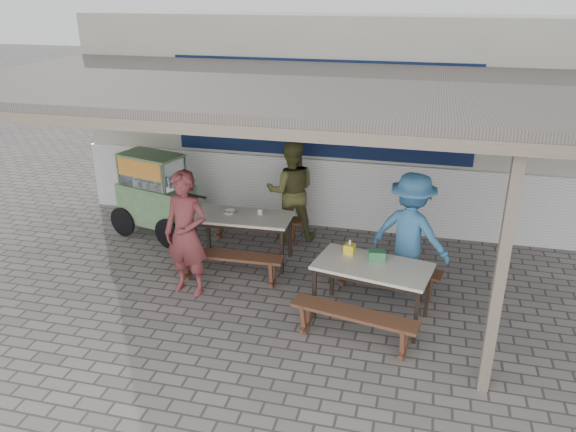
# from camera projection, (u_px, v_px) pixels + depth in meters

# --- Properties ---
(ground) EXTENTS (60.00, 60.00, 0.00)m
(ground) POSITION_uv_depth(u_px,v_px,m) (287.00, 314.00, 7.26)
(ground) COLOR slate
(ground) RESTS_ON ground
(back_wall) EXTENTS (9.00, 1.28, 3.50)m
(back_wall) POSITION_uv_depth(u_px,v_px,m) (337.00, 122.00, 9.81)
(back_wall) COLOR beige
(back_wall) RESTS_ON ground
(warung_roof) EXTENTS (9.00, 4.21, 2.81)m
(warung_roof) POSITION_uv_depth(u_px,v_px,m) (306.00, 90.00, 7.02)
(warung_roof) COLOR #5F5751
(warung_roof) RESTS_ON ground
(table_left) EXTENTS (1.47, 0.74, 0.75)m
(table_left) POSITION_uv_depth(u_px,v_px,m) (243.00, 220.00, 8.40)
(table_left) COLOR silver
(table_left) RESTS_ON ground
(bench_left_street) EXTENTS (1.56, 0.34, 0.45)m
(bench_left_street) POSITION_uv_depth(u_px,v_px,m) (229.00, 261.00, 7.89)
(bench_left_street) COLOR brown
(bench_left_street) RESTS_ON ground
(bench_left_wall) EXTENTS (1.56, 0.34, 0.45)m
(bench_left_wall) POSITION_uv_depth(u_px,v_px,m) (255.00, 223.00, 9.17)
(bench_left_wall) COLOR brown
(bench_left_wall) RESTS_ON ground
(table_right) EXTENTS (1.52, 1.00, 0.75)m
(table_right) POSITION_uv_depth(u_px,v_px,m) (372.00, 270.00, 6.93)
(table_right) COLOR silver
(table_right) RESTS_ON ground
(bench_right_street) EXTENTS (1.53, 0.56, 0.45)m
(bench_right_street) POSITION_uv_depth(u_px,v_px,m) (354.00, 320.00, 6.50)
(bench_right_street) COLOR brown
(bench_right_street) RESTS_ON ground
(bench_right_wall) EXTENTS (1.53, 0.56, 0.45)m
(bench_right_wall) POSITION_uv_depth(u_px,v_px,m) (386.00, 271.00, 7.61)
(bench_right_wall) COLOR brown
(bench_right_wall) RESTS_ON ground
(vendor_cart) EXTENTS (1.82, 1.02, 1.41)m
(vendor_cart) POSITION_uv_depth(u_px,v_px,m) (155.00, 192.00, 9.28)
(vendor_cart) COLOR #72A46D
(vendor_cart) RESTS_ON ground
(patron_street_side) EXTENTS (0.69, 0.51, 1.74)m
(patron_street_side) POSITION_uv_depth(u_px,v_px,m) (186.00, 234.00, 7.47)
(patron_street_side) COLOR brown
(patron_street_side) RESTS_ON ground
(patron_wall_side) EXTENTS (0.95, 0.83, 1.68)m
(patron_wall_side) POSITION_uv_depth(u_px,v_px,m) (291.00, 191.00, 9.12)
(patron_wall_side) COLOR brown
(patron_wall_side) RESTS_ON ground
(patron_right_table) EXTENTS (1.25, 0.99, 1.69)m
(patron_right_table) POSITION_uv_depth(u_px,v_px,m) (411.00, 234.00, 7.53)
(patron_right_table) COLOR teal
(patron_right_table) RESTS_ON ground
(tissue_box) EXTENTS (0.15, 0.15, 0.13)m
(tissue_box) POSITION_uv_depth(u_px,v_px,m) (350.00, 249.00, 7.17)
(tissue_box) COLOR yellow
(tissue_box) RESTS_ON table_right
(donation_box) EXTENTS (0.22, 0.16, 0.14)m
(donation_box) POSITION_uv_depth(u_px,v_px,m) (377.00, 256.00, 6.98)
(donation_box) COLOR #377C4C
(donation_box) RESTS_ON table_right
(condiment_jar) EXTENTS (0.08, 0.08, 0.09)m
(condiment_jar) POSITION_uv_depth(u_px,v_px,m) (260.00, 211.00, 8.41)
(condiment_jar) COLOR silver
(condiment_jar) RESTS_ON table_left
(condiment_bowl) EXTENTS (0.21, 0.21, 0.04)m
(condiment_bowl) POSITION_uv_depth(u_px,v_px,m) (229.00, 212.00, 8.45)
(condiment_bowl) COLOR silver
(condiment_bowl) RESTS_ON table_left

